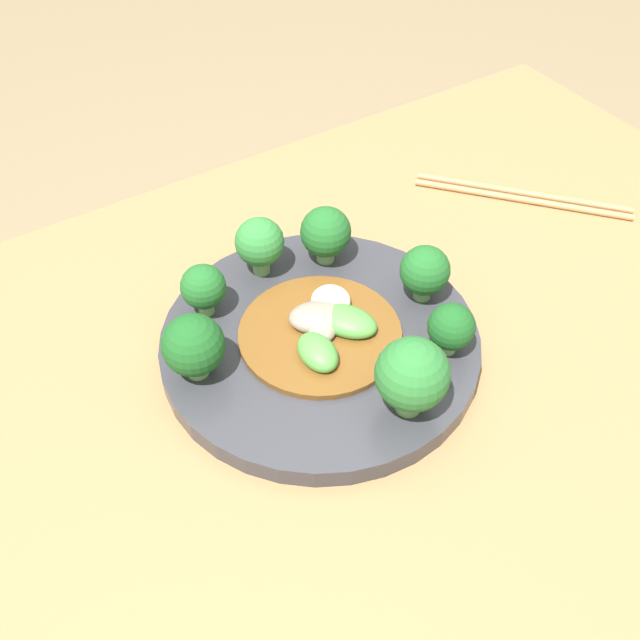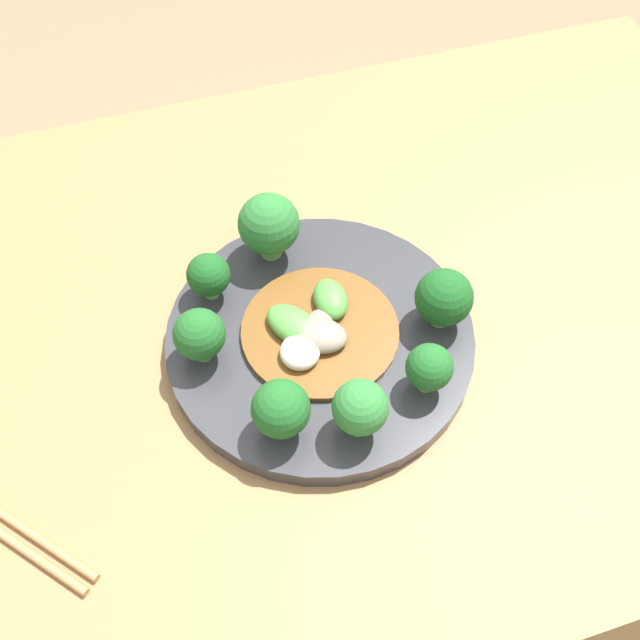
% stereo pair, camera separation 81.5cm
% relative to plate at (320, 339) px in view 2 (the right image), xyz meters
% --- Properties ---
extents(ground_plane, '(8.00, 8.00, 0.00)m').
position_rel_plate_xyz_m(ground_plane, '(0.01, 0.04, -0.73)').
color(ground_plane, '#7F6B4C').
extents(table, '(1.06, 0.67, 0.72)m').
position_rel_plate_xyz_m(table, '(0.01, 0.04, -0.37)').
color(table, olive).
rests_on(table, ground_plane).
extents(plate, '(0.28, 0.28, 0.02)m').
position_rel_plate_xyz_m(plate, '(0.00, 0.00, 0.00)').
color(plate, '#333338').
rests_on(plate, table).
extents(broccoli_southwest, '(0.05, 0.05, 0.06)m').
position_rel_plate_xyz_m(broccoli_southwest, '(-0.06, -0.08, 0.04)').
color(broccoli_southwest, '#89B76B').
rests_on(broccoli_southwest, plate).
extents(broccoli_south, '(0.05, 0.05, 0.06)m').
position_rel_plate_xyz_m(broccoli_south, '(0.00, -0.10, 0.04)').
color(broccoli_south, '#7AAD5B').
rests_on(broccoli_south, plate).
extents(broccoli_west, '(0.05, 0.05, 0.06)m').
position_rel_plate_xyz_m(broccoli_west, '(-0.10, 0.01, 0.04)').
color(broccoli_west, '#70A356').
rests_on(broccoli_west, plate).
extents(broccoli_northwest, '(0.04, 0.04, 0.05)m').
position_rel_plate_xyz_m(broccoli_northwest, '(-0.08, 0.07, 0.04)').
color(broccoli_northwest, '#89B76B').
rests_on(broccoli_northwest, plate).
extents(broccoli_southeast, '(0.04, 0.04, 0.05)m').
position_rel_plate_xyz_m(broccoli_southeast, '(0.07, -0.08, 0.04)').
color(broccoli_southeast, '#7AAD5B').
rests_on(broccoli_southeast, plate).
extents(broccoli_north, '(0.06, 0.06, 0.07)m').
position_rel_plate_xyz_m(broccoli_north, '(-0.02, 0.10, 0.05)').
color(broccoli_north, '#7AAD5B').
rests_on(broccoli_north, plate).
extents(broccoli_east, '(0.05, 0.05, 0.06)m').
position_rel_plate_xyz_m(broccoli_east, '(0.11, -0.02, 0.04)').
color(broccoli_east, '#89B76B').
rests_on(broccoli_east, plate).
extents(stirfry_center, '(0.14, 0.14, 0.02)m').
position_rel_plate_xyz_m(stirfry_center, '(-0.00, 0.00, 0.02)').
color(stirfry_center, brown).
rests_on(stirfry_center, plate).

